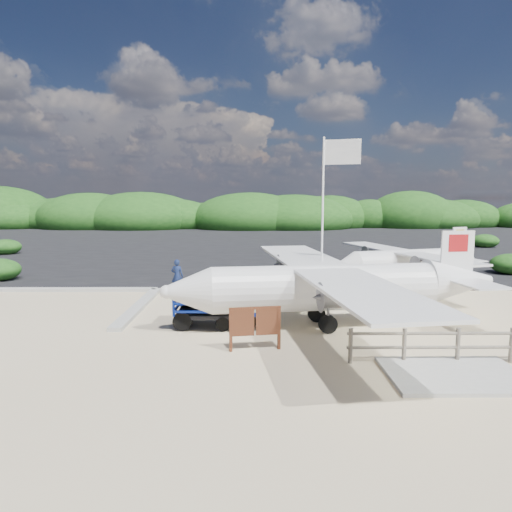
{
  "coord_description": "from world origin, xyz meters",
  "views": [
    {
      "loc": [
        0.28,
        -17.24,
        4.59
      ],
      "look_at": [
        0.43,
        3.72,
        1.91
      ],
      "focal_mm": 32.0,
      "sensor_mm": 36.0,
      "label": 1
    }
  ],
  "objects_px": {
    "flagpole": "(321,316)",
    "aircraft_large": "(398,253)",
    "crew_c": "(345,277)",
    "signboard": "(255,350)",
    "crew_b": "(304,270)",
    "aircraft_small": "(116,243)",
    "baggage_cart": "(216,326)",
    "crew_a": "(177,276)"
  },
  "relations": [
    {
      "from": "flagpole",
      "to": "aircraft_large",
      "type": "xyz_separation_m",
      "value": [
        9.45,
        20.18,
        0.0
      ]
    },
    {
      "from": "crew_c",
      "to": "signboard",
      "type": "bearing_deg",
      "value": 64.55
    },
    {
      "from": "flagpole",
      "to": "aircraft_large",
      "type": "distance_m",
      "value": 22.28
    },
    {
      "from": "crew_b",
      "to": "aircraft_small",
      "type": "relative_size",
      "value": 0.21
    },
    {
      "from": "baggage_cart",
      "to": "aircraft_large",
      "type": "relative_size",
      "value": 0.22
    },
    {
      "from": "aircraft_large",
      "to": "flagpole",
      "type": "bearing_deg",
      "value": 57.43
    },
    {
      "from": "signboard",
      "to": "crew_c",
      "type": "height_order",
      "value": "crew_c"
    },
    {
      "from": "baggage_cart",
      "to": "crew_c",
      "type": "distance_m",
      "value": 8.26
    },
    {
      "from": "flagpole",
      "to": "crew_b",
      "type": "xyz_separation_m",
      "value": [
        0.02,
        5.97,
        0.85
      ]
    },
    {
      "from": "crew_a",
      "to": "crew_c",
      "type": "relative_size",
      "value": 1.08
    },
    {
      "from": "baggage_cart",
      "to": "crew_b",
      "type": "distance_m",
      "value": 8.37
    },
    {
      "from": "crew_b",
      "to": "crew_c",
      "type": "xyz_separation_m",
      "value": [
        1.82,
        -1.48,
        -0.1
      ]
    },
    {
      "from": "baggage_cart",
      "to": "crew_a",
      "type": "bearing_deg",
      "value": 112.68
    },
    {
      "from": "aircraft_small",
      "to": "signboard",
      "type": "bearing_deg",
      "value": 96.94
    },
    {
      "from": "crew_b",
      "to": "aircraft_large",
      "type": "height_order",
      "value": "aircraft_large"
    },
    {
      "from": "baggage_cart",
      "to": "aircraft_small",
      "type": "xyz_separation_m",
      "value": [
        -12.85,
        31.07,
        0.0
      ]
    },
    {
      "from": "baggage_cart",
      "to": "crew_c",
      "type": "relative_size",
      "value": 2.06
    },
    {
      "from": "crew_b",
      "to": "aircraft_large",
      "type": "xyz_separation_m",
      "value": [
        9.43,
        14.21,
        -0.85
      ]
    },
    {
      "from": "crew_b",
      "to": "aircraft_large",
      "type": "relative_size",
      "value": 0.12
    },
    {
      "from": "signboard",
      "to": "crew_b",
      "type": "distance_m",
      "value": 10.36
    },
    {
      "from": "baggage_cart",
      "to": "aircraft_large",
      "type": "xyz_separation_m",
      "value": [
        13.43,
        21.51,
        0.0
      ]
    },
    {
      "from": "crew_c",
      "to": "aircraft_small",
      "type": "height_order",
      "value": "crew_c"
    },
    {
      "from": "baggage_cart",
      "to": "flagpole",
      "type": "relative_size",
      "value": 0.46
    },
    {
      "from": "aircraft_small",
      "to": "baggage_cart",
      "type": "bearing_deg",
      "value": 96.54
    },
    {
      "from": "flagpole",
      "to": "crew_a",
      "type": "xyz_separation_m",
      "value": [
        -6.35,
        4.57,
        0.82
      ]
    },
    {
      "from": "crew_a",
      "to": "crew_c",
      "type": "bearing_deg",
      "value": -170.49
    },
    {
      "from": "signboard",
      "to": "crew_b",
      "type": "height_order",
      "value": "crew_b"
    },
    {
      "from": "aircraft_large",
      "to": "crew_b",
      "type": "bearing_deg",
      "value": 48.95
    },
    {
      "from": "aircraft_large",
      "to": "aircraft_small",
      "type": "bearing_deg",
      "value": -27.47
    },
    {
      "from": "baggage_cart",
      "to": "aircraft_small",
      "type": "relative_size",
      "value": 0.38
    },
    {
      "from": "aircraft_large",
      "to": "aircraft_small",
      "type": "height_order",
      "value": "aircraft_large"
    },
    {
      "from": "flagpole",
      "to": "aircraft_large",
      "type": "relative_size",
      "value": 0.47
    },
    {
      "from": "crew_c",
      "to": "baggage_cart",
      "type": "bearing_deg",
      "value": 47.1
    },
    {
      "from": "crew_c",
      "to": "aircraft_large",
      "type": "xyz_separation_m",
      "value": [
        7.61,
        15.69,
        -0.76
      ]
    },
    {
      "from": "flagpole",
      "to": "aircraft_small",
      "type": "distance_m",
      "value": 34.17
    },
    {
      "from": "baggage_cart",
      "to": "aircraft_small",
      "type": "distance_m",
      "value": 33.63
    },
    {
      "from": "flagpole",
      "to": "crew_a",
      "type": "distance_m",
      "value": 7.87
    },
    {
      "from": "crew_c",
      "to": "aircraft_large",
      "type": "bearing_deg",
      "value": -113.82
    },
    {
      "from": "baggage_cart",
      "to": "signboard",
      "type": "bearing_deg",
      "value": -61.82
    },
    {
      "from": "signboard",
      "to": "crew_b",
      "type": "bearing_deg",
      "value": 66.55
    },
    {
      "from": "flagpole",
      "to": "baggage_cart",
      "type": "bearing_deg",
      "value": -161.46
    },
    {
      "from": "crew_c",
      "to": "aircraft_large",
      "type": "height_order",
      "value": "aircraft_large"
    }
  ]
}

